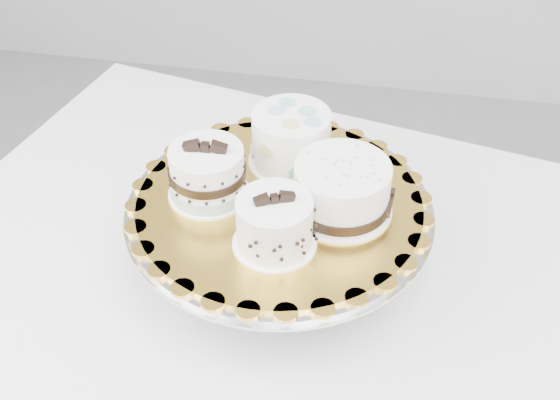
% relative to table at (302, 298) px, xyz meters
% --- Properties ---
extents(table, '(1.24, 0.95, 0.75)m').
position_rel_table_xyz_m(table, '(0.00, 0.00, 0.00)').
color(table, white).
rests_on(table, floor).
extents(cake_stand, '(0.41, 0.41, 0.11)m').
position_rel_table_xyz_m(cake_stand, '(-0.03, -0.02, 0.17)').
color(cake_stand, gray).
rests_on(cake_stand, table).
extents(cake_board, '(0.40, 0.40, 0.01)m').
position_rel_table_xyz_m(cake_board, '(-0.03, -0.02, 0.20)').
color(cake_board, gold).
rests_on(cake_board, cake_stand).
extents(cake_swirl, '(0.12, 0.12, 0.08)m').
position_rel_table_xyz_m(cake_swirl, '(-0.02, -0.10, 0.24)').
color(cake_swirl, white).
rests_on(cake_swirl, cake_board).
extents(cake_banded, '(0.11, 0.11, 0.09)m').
position_rel_table_xyz_m(cake_banded, '(-0.13, -0.02, 0.24)').
color(cake_banded, white).
rests_on(cake_banded, cake_board).
extents(cake_dots, '(0.13, 0.13, 0.08)m').
position_rel_table_xyz_m(cake_dots, '(-0.03, 0.07, 0.25)').
color(cake_dots, white).
rests_on(cake_dots, cake_board).
extents(cake_ribbon, '(0.14, 0.13, 0.07)m').
position_rel_table_xyz_m(cake_ribbon, '(0.05, -0.02, 0.24)').
color(cake_ribbon, white).
rests_on(cake_ribbon, cake_board).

